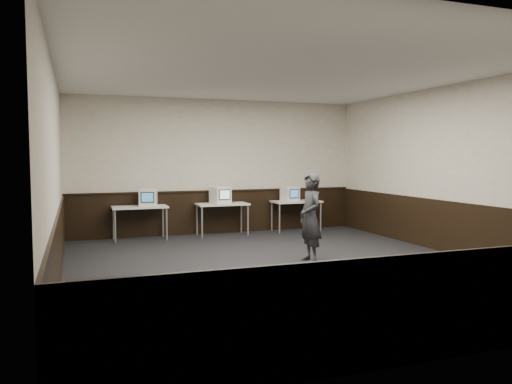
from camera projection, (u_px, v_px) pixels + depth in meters
The scene contains 18 objects.
floor at pixel (282, 267), 8.35m from camera, with size 8.00×8.00×0.00m, color black.
ceiling at pixel (283, 73), 8.11m from camera, with size 8.00×8.00×0.00m, color white.
back_wall at pixel (217, 167), 11.98m from camera, with size 7.00×7.00×0.00m, color #BCB3A5.
front_wall at pixel (456, 185), 4.48m from camera, with size 7.00×7.00×0.00m, color #BCB3A5.
left_wall at pixel (54, 174), 7.04m from camera, with size 8.00×8.00×0.00m, color #BCB3A5.
right_wall at pixel (453, 170), 9.42m from camera, with size 8.00×8.00×0.00m, color #BCB3A5.
wainscot_back at pixel (218, 212), 12.04m from camera, with size 6.98×0.04×1.00m, color black.
wainscot_front at pixel (451, 304), 4.58m from camera, with size 6.98×0.04×1.00m, color black.
wainscot_left at pixel (58, 251), 7.13m from camera, with size 0.04×7.98×1.00m, color black.
wainscot_right at pixel (450, 227), 9.50m from camera, with size 0.04×7.98×1.00m, color black.
wainscot_rail at pixel (218, 191), 11.99m from camera, with size 6.98×0.06×0.04m, color black.
desk_left at pixel (140, 209), 11.03m from camera, with size 1.20×0.60×0.75m.
desk_center at pixel (222, 206), 11.67m from camera, with size 1.20×0.60×0.75m.
desk_right at pixel (296, 204), 12.32m from camera, with size 1.20×0.60×0.75m.
emac_left at pixel (148, 197), 11.03m from camera, with size 0.46×0.47×0.38m.
emac_center at pixel (220, 195), 11.66m from camera, with size 0.48×0.49×0.39m.
emac_right at pixel (290, 194), 12.21m from camera, with size 0.42×0.43×0.36m.
person at pixel (310, 218), 8.73m from camera, with size 0.57×0.37×1.56m, color #26272C.
Camera 1 is at (-3.22, -7.59, 1.86)m, focal length 35.00 mm.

